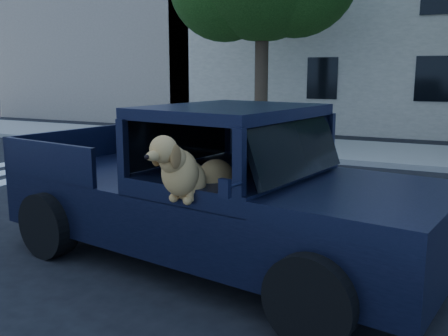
# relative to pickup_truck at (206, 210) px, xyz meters

# --- Properties ---
(ground) EXTENTS (120.00, 120.00, 0.00)m
(ground) POSITION_rel_pickup_truck_xyz_m (0.71, 0.48, -0.69)
(ground) COLOR black
(ground) RESTS_ON ground
(far_sidewalk) EXTENTS (60.00, 4.00, 0.15)m
(far_sidewalk) POSITION_rel_pickup_truck_xyz_m (0.71, 9.68, -0.61)
(far_sidewalk) COLOR gray
(far_sidewalk) RESTS_ON ground
(lane_stripes) EXTENTS (21.60, 0.14, 0.01)m
(lane_stripes) POSITION_rel_pickup_truck_xyz_m (2.71, 3.88, -0.68)
(lane_stripes) COLOR silver
(lane_stripes) RESTS_ON ground
(building_left) EXTENTS (12.00, 6.00, 8.00)m
(building_left) POSITION_rel_pickup_truck_xyz_m (-14.29, 16.98, 3.31)
(building_left) COLOR tan
(building_left) RESTS_ON ground
(pickup_truck) EXTENTS (5.96, 3.34, 2.03)m
(pickup_truck) POSITION_rel_pickup_truck_xyz_m (0.00, 0.00, 0.00)
(pickup_truck) COLOR black
(pickup_truck) RESTS_ON ground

